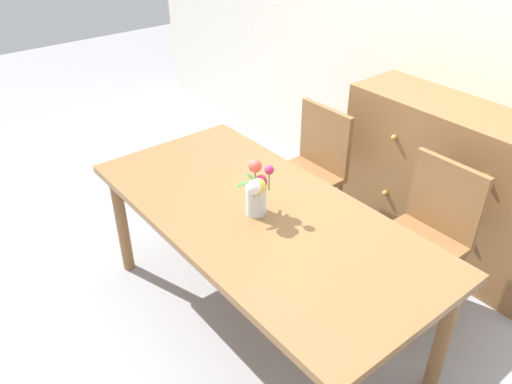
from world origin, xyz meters
The scene contains 7 objects.
ground_plane centered at (0.00, 0.00, 0.00)m, with size 12.00×12.00×0.00m, color #939399.
back_wall centered at (0.00, 1.60, 1.40)m, with size 7.00×0.10×2.80m, color silver.
dining_table centered at (0.00, 0.00, 0.66)m, with size 1.89×0.91×0.74m.
chair_left centered at (-0.45, 0.80, 0.52)m, with size 0.42×0.42×0.90m.
chair_right centered at (0.45, 0.80, 0.52)m, with size 0.42×0.42×0.90m.
dresser centered at (0.24, 1.33, 0.50)m, with size 1.40×0.47×1.00m.
flower_vase centered at (0.00, -0.02, 0.87)m, with size 0.17×0.18×0.27m.
Camera 1 is at (1.58, -1.29, 2.15)m, focal length 35.59 mm.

